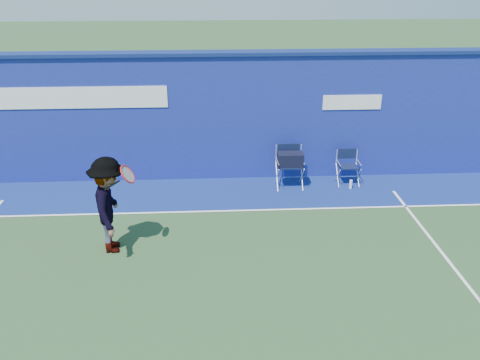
{
  "coord_description": "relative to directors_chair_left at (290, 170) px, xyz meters",
  "views": [
    {
      "loc": [
        0.31,
        -6.6,
        5.04
      ],
      "look_at": [
        0.81,
        2.6,
        1.0
      ],
      "focal_mm": 38.0,
      "sensor_mm": 36.0,
      "label": 1
    }
  ],
  "objects": [
    {
      "name": "water_bottle",
      "position": [
        1.45,
        -0.2,
        -0.31
      ],
      "size": [
        0.07,
        0.07,
        0.22
      ],
      "primitive_type": "cylinder",
      "color": "white",
      "rests_on": "ground"
    },
    {
      "name": "directors_chair_right",
      "position": [
        1.43,
        0.1,
        -0.16
      ],
      "size": [
        0.49,
        0.44,
        0.83
      ],
      "color": "silver",
      "rests_on": "ground"
    },
    {
      "name": "ground",
      "position": [
        -2.08,
        -4.43,
        -0.42
      ],
      "size": [
        80.0,
        80.0,
        0.0
      ],
      "primitive_type": "plane",
      "color": "#2A4726",
      "rests_on": "ground"
    },
    {
      "name": "court_lines",
      "position": [
        -2.08,
        -3.83,
        -0.41
      ],
      "size": [
        24.0,
        12.0,
        0.01
      ],
      "color": "white",
      "rests_on": "out_of_bounds_strip"
    },
    {
      "name": "stadium_wall",
      "position": [
        -2.09,
        0.77,
        1.13
      ],
      "size": [
        24.0,
        0.5,
        3.08
      ],
      "color": "navy",
      "rests_on": "ground"
    },
    {
      "name": "out_of_bounds_strip",
      "position": [
        -2.08,
        -0.33,
        -0.41
      ],
      "size": [
        24.0,
        1.8,
        0.01
      ],
      "primitive_type": "cube",
      "color": "navy",
      "rests_on": "ground"
    },
    {
      "name": "directors_chair_left",
      "position": [
        0.0,
        0.0,
        0.0
      ],
      "size": [
        0.6,
        0.53,
        1.0
      ],
      "color": "silver",
      "rests_on": "ground"
    },
    {
      "name": "tennis_player",
      "position": [
        -3.7,
        -2.66,
        0.5
      ],
      "size": [
        0.95,
        1.25,
        1.83
      ],
      "color": "#EA4738",
      "rests_on": "ground"
    }
  ]
}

